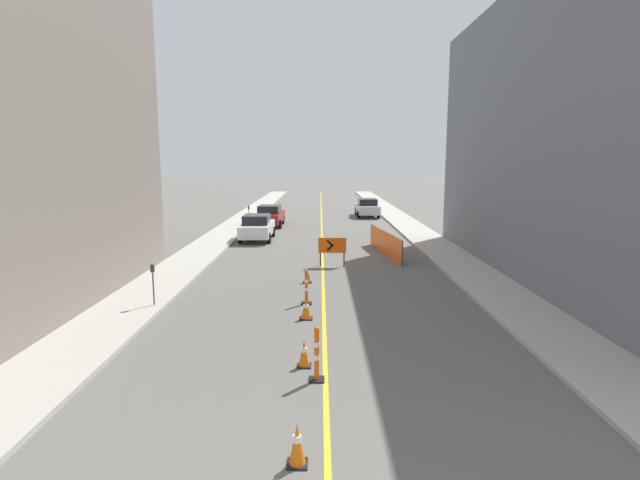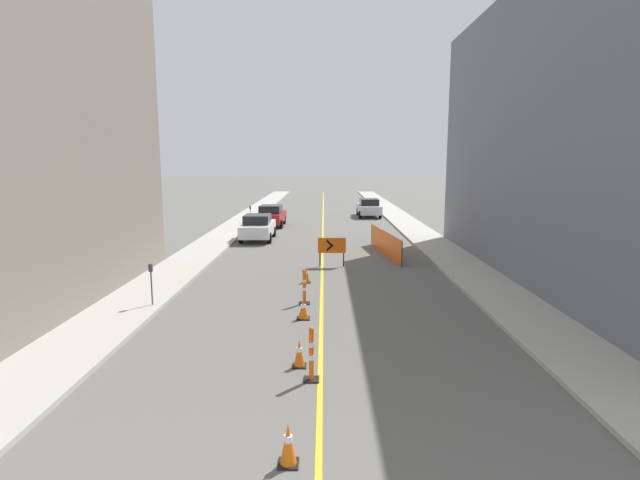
% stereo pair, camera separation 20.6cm
% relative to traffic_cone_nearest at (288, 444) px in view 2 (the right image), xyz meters
% --- Properties ---
extents(lane_stripe, '(0.12, 73.95, 0.01)m').
position_rel_traffic_cone_nearest_xyz_m(lane_stripe, '(0.49, 32.74, -0.35)').
color(lane_stripe, gold).
rests_on(lane_stripe, ground_plane).
extents(sidewalk_left, '(2.35, 73.95, 0.13)m').
position_rel_traffic_cone_nearest_xyz_m(sidewalk_left, '(-5.98, 32.74, -0.29)').
color(sidewalk_left, '#ADA89E').
rests_on(sidewalk_left, ground_plane).
extents(sidewalk_right, '(2.35, 73.95, 0.13)m').
position_rel_traffic_cone_nearest_xyz_m(sidewalk_right, '(6.97, 32.74, -0.29)').
color(sidewalk_right, '#ADA89E').
rests_on(sidewalk_right, ground_plane).
extents(building_facade_right, '(6.00, 22.52, 11.85)m').
position_rel_traffic_cone_nearest_xyz_m(building_facade_right, '(11.15, 12.53, 5.57)').
color(building_facade_right, slate).
rests_on(building_facade_right, ground_plane).
extents(traffic_cone_nearest, '(0.34, 0.34, 0.71)m').
position_rel_traffic_cone_nearest_xyz_m(traffic_cone_nearest, '(0.00, 0.00, 0.00)').
color(traffic_cone_nearest, black).
rests_on(traffic_cone_nearest, ground_plane).
extents(traffic_cone_second, '(0.34, 0.34, 0.66)m').
position_rel_traffic_cone_nearest_xyz_m(traffic_cone_second, '(-0.01, 3.91, -0.03)').
color(traffic_cone_second, black).
rests_on(traffic_cone_second, ground_plane).
extents(traffic_cone_third, '(0.40, 0.40, 0.64)m').
position_rel_traffic_cone_nearest_xyz_m(traffic_cone_third, '(-0.07, 7.55, -0.04)').
color(traffic_cone_third, black).
rests_on(traffic_cone_third, ground_plane).
extents(traffic_cone_fourth, '(0.35, 0.35, 0.62)m').
position_rel_traffic_cone_nearest_xyz_m(traffic_cone_fourth, '(-0.14, 12.23, -0.05)').
color(traffic_cone_fourth, black).
rests_on(traffic_cone_fourth, ground_plane).
extents(delineator_post_front, '(0.35, 0.35, 1.25)m').
position_rel_traffic_cone_nearest_xyz_m(delineator_post_front, '(0.30, 3.15, 0.19)').
color(delineator_post_front, black).
rests_on(delineator_post_front, ground_plane).
extents(delineator_post_rear, '(0.37, 0.37, 1.20)m').
position_rel_traffic_cone_nearest_xyz_m(delineator_post_rear, '(-0.10, 9.21, 0.17)').
color(delineator_post_rear, black).
rests_on(delineator_post_rear, ground_plane).
extents(arrow_barricade_primary, '(1.30, 0.09, 1.36)m').
position_rel_traffic_cone_nearest_xyz_m(arrow_barricade_primary, '(0.93, 15.33, 0.60)').
color(arrow_barricade_primary, '#EF560C').
rests_on(arrow_barricade_primary, ground_plane).
extents(safety_mesh_fence, '(0.86, 6.27, 1.23)m').
position_rel_traffic_cone_nearest_xyz_m(safety_mesh_fence, '(3.77, 18.34, 0.26)').
color(safety_mesh_fence, '#EF560C').
rests_on(safety_mesh_fence, ground_plane).
extents(parked_car_curb_near, '(1.93, 4.30, 1.59)m').
position_rel_traffic_cone_nearest_xyz_m(parked_car_curb_near, '(-3.53, 23.16, 0.45)').
color(parked_car_curb_near, silver).
rests_on(parked_car_curb_near, ground_plane).
extents(parked_car_curb_mid, '(1.99, 4.38, 1.59)m').
position_rel_traffic_cone_nearest_xyz_m(parked_car_curb_mid, '(-3.39, 29.67, 0.45)').
color(parked_car_curb_mid, maroon).
rests_on(parked_car_curb_mid, ground_plane).
extents(parked_car_curb_far, '(1.95, 4.35, 1.59)m').
position_rel_traffic_cone_nearest_xyz_m(parked_car_curb_far, '(4.50, 36.12, 0.45)').
color(parked_car_curb_far, '#B7B7BC').
rests_on(parked_car_curb_far, ground_plane).
extents(parking_meter_near_curb, '(0.12, 0.11, 1.40)m').
position_rel_traffic_cone_nearest_xyz_m(parking_meter_near_curb, '(-5.16, 8.63, 0.76)').
color(parking_meter_near_curb, '#4C4C51').
rests_on(parking_meter_near_curb, sidewalk_left).
extents(parking_meter_far_curb, '(0.12, 0.11, 1.30)m').
position_rel_traffic_cone_nearest_xyz_m(parking_meter_far_curb, '(-5.16, 31.07, 0.69)').
color(parking_meter_far_curb, '#4C4C51').
rests_on(parking_meter_far_curb, sidewalk_left).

